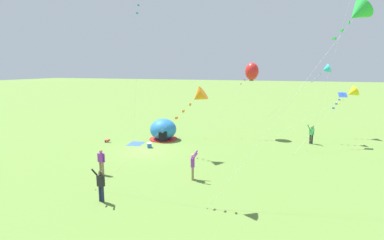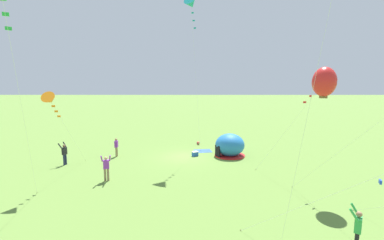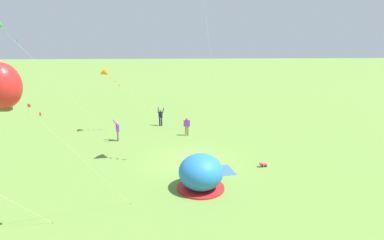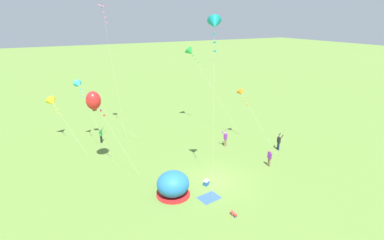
% 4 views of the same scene
% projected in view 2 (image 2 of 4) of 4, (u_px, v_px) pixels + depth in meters
% --- Properties ---
extents(ground_plane, '(300.00, 300.00, 0.00)m').
position_uv_depth(ground_plane, '(184.00, 157.00, 23.73)').
color(ground_plane, olive).
extents(popup_tent, '(2.81, 2.81, 2.10)m').
position_uv_depth(popup_tent, '(230.00, 145.00, 23.86)').
color(popup_tent, '#2672BF').
rests_on(popup_tent, ground).
extents(picnic_blanket, '(1.88, 1.54, 0.01)m').
position_uv_depth(picnic_blanket, '(203.00, 151.00, 25.75)').
color(picnic_blanket, '#3359A5').
rests_on(picnic_blanket, ground).
extents(cooler_box, '(0.64, 0.59, 0.44)m').
position_uv_depth(cooler_box, '(195.00, 154.00, 23.89)').
color(cooler_box, '#2659B2').
rests_on(cooler_box, ground).
extents(toddler_crawling, '(0.32, 0.55, 0.32)m').
position_uv_depth(toddler_crawling, '(198.00, 143.00, 28.57)').
color(toddler_crawling, red).
rests_on(toddler_crawling, ground).
extents(person_arms_raised, '(0.56, 0.69, 1.89)m').
position_uv_depth(person_arms_raised, '(64.00, 153.00, 21.17)').
color(person_arms_raised, '#1E2347').
rests_on(person_arms_raised, ground).
extents(person_center_field, '(0.25, 0.59, 1.72)m').
position_uv_depth(person_center_field, '(116.00, 146.00, 23.66)').
color(person_center_field, '#8C7251').
rests_on(person_center_field, ground).
extents(person_strolling, '(0.67, 0.72, 1.89)m').
position_uv_depth(person_strolling, '(357.00, 229.00, 10.02)').
color(person_strolling, black).
rests_on(person_strolling, ground).
extents(person_far_back, '(0.70, 0.59, 1.89)m').
position_uv_depth(person_far_back, '(106.00, 167.00, 17.59)').
color(person_far_back, '#8C7251').
rests_on(person_far_back, ground).
extents(kite_red, '(3.52, 4.77, 7.64)m').
position_uv_depth(kite_red, '(324.00, 82.00, 15.14)').
color(kite_red, silver).
rests_on(kite_red, ground).
extents(kite_teal, '(1.72, 2.66, 14.25)m').
position_uv_depth(kite_teal, '(191.00, 4.00, 22.25)').
color(kite_teal, silver).
rests_on(kite_teal, ground).
extents(kite_orange, '(1.15, 6.68, 6.19)m').
position_uv_depth(kite_orange, '(50.00, 100.00, 15.71)').
color(kite_orange, silver).
rests_on(kite_orange, ground).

